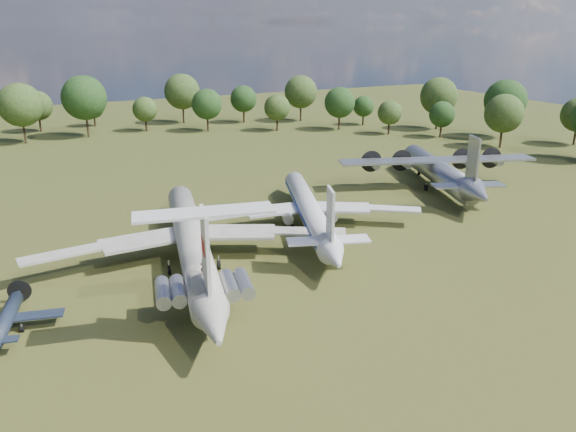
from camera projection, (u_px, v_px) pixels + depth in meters
name	position (u px, v px, depth m)	size (l,w,h in m)	color
ground	(224.00, 257.00, 67.75)	(300.00, 300.00, 0.00)	#243913
il62_airliner	(192.00, 246.00, 64.62)	(37.12, 48.25, 4.73)	beige
tu104_jet	(309.00, 214.00, 76.48)	(30.96, 41.28, 4.13)	silver
an12_transport	(438.00, 175.00, 94.68)	(33.37, 37.30, 4.91)	gray
small_prop_west	(7.00, 322.00, 50.98)	(9.77, 13.32, 1.95)	#151C31
person_on_il62	(203.00, 267.00, 51.46)	(0.60, 0.39, 1.64)	#886245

